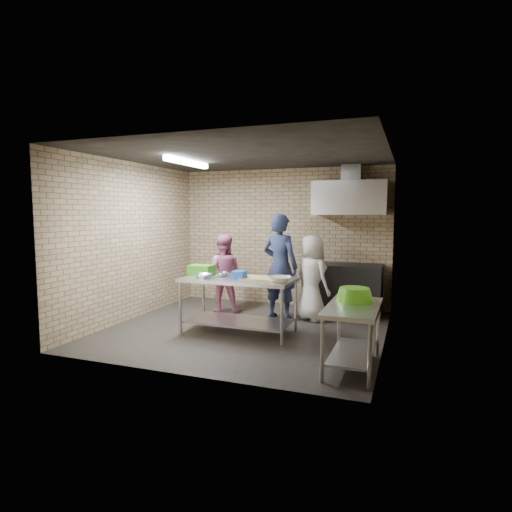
{
  "coord_description": "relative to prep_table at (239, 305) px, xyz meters",
  "views": [
    {
      "loc": [
        2.42,
        -6.05,
        1.83
      ],
      "look_at": [
        0.1,
        0.2,
        1.15
      ],
      "focal_mm": 29.58,
      "sensor_mm": 36.0,
      "label": 1
    }
  ],
  "objects": [
    {
      "name": "green_basin",
      "position": [
        1.81,
        -0.64,
        0.41
      ],
      "size": [
        0.46,
        0.46,
        0.17
      ],
      "primitive_type": null,
      "color": "#59C626",
      "rests_on": "side_counter"
    },
    {
      "name": "fluorescent_fixture",
      "position": [
        -0.97,
        0.21,
        2.21
      ],
      "size": [
        0.1,
        1.25,
        0.08
      ],
      "primitive_type": "cube",
      "color": "white",
      "rests_on": "ceiling"
    },
    {
      "name": "wall_shelf",
      "position": [
        1.68,
        2.1,
        1.49
      ],
      "size": [
        0.8,
        0.2,
        0.04
      ],
      "primitive_type": "cube",
      "color": "#3F2B19",
      "rests_on": "back_wall"
    },
    {
      "name": "stove",
      "position": [
        1.38,
        1.86,
        0.02
      ],
      "size": [
        1.2,
        0.7,
        0.9
      ],
      "primitive_type": "cube",
      "color": "black",
      "rests_on": "floor"
    },
    {
      "name": "bottle_red",
      "position": [
        1.43,
        2.1,
        1.6
      ],
      "size": [
        0.07,
        0.07,
        0.18
      ],
      "primitive_type": "cylinder",
      "color": "#B22619",
      "rests_on": "wall_shelf"
    },
    {
      "name": "side_counter",
      "position": [
        1.83,
        -0.89,
        -0.05
      ],
      "size": [
        0.6,
        1.2,
        0.75
      ],
      "primitive_type": "cube",
      "color": "silver",
      "rests_on": "floor"
    },
    {
      "name": "green_crate",
      "position": [
        -0.7,
        0.12,
        0.5
      ],
      "size": [
        0.38,
        0.28,
        0.15
      ],
      "primitive_type": "cube",
      "color": "#399B1C",
      "rests_on": "prep_table"
    },
    {
      "name": "blue_tub",
      "position": [
        0.05,
        -0.1,
        0.49
      ],
      "size": [
        0.19,
        0.19,
        0.12
      ],
      "primitive_type": "cube",
      "color": "blue",
      "rests_on": "prep_table"
    },
    {
      "name": "floor",
      "position": [
        0.03,
        0.21,
        -0.43
      ],
      "size": [
        4.2,
        4.2,
        0.0
      ],
      "primitive_type": "plane",
      "color": "black",
      "rests_on": "ground"
    },
    {
      "name": "woman_white",
      "position": [
        0.86,
        1.17,
        0.31
      ],
      "size": [
        0.85,
        0.8,
        1.46
      ],
      "primitive_type": "imported",
      "rotation": [
        0.0,
        0.0,
        2.51
      ],
      "color": "silver",
      "rests_on": "floor"
    },
    {
      "name": "range_hood",
      "position": [
        1.38,
        1.91,
        1.67
      ],
      "size": [
        1.3,
        0.6,
        0.6
      ],
      "primitive_type": "cube",
      "color": "silver",
      "rests_on": "back_wall"
    },
    {
      "name": "ceiling",
      "position": [
        0.03,
        0.21,
        2.27
      ],
      "size": [
        4.2,
        4.2,
        0.0
      ],
      "primitive_type": "plane",
      "rotation": [
        3.14,
        0.0,
        0.0
      ],
      "color": "black",
      "rests_on": "ground"
    },
    {
      "name": "back_wall",
      "position": [
        0.03,
        2.21,
        0.92
      ],
      "size": [
        4.2,
        0.06,
        2.7
      ],
      "primitive_type": "cube",
      "color": "#9E8663",
      "rests_on": "ground"
    },
    {
      "name": "hood_duct",
      "position": [
        1.38,
        2.06,
        2.12
      ],
      "size": [
        0.35,
        0.3,
        0.3
      ],
      "primitive_type": "cube",
      "color": "#A5A8AD",
      "rests_on": "back_wall"
    },
    {
      "name": "mixing_bowl_a",
      "position": [
        -0.5,
        -0.2,
        0.46
      ],
      "size": [
        0.31,
        0.31,
        0.07
      ],
      "primitive_type": "imported",
      "rotation": [
        0.0,
        0.0,
        0.2
      ],
      "color": "silver",
      "rests_on": "prep_table"
    },
    {
      "name": "man_navy",
      "position": [
        0.32,
        1.07,
        0.49
      ],
      "size": [
        0.75,
        0.58,
        1.82
      ],
      "primitive_type": "imported",
      "rotation": [
        0.0,
        0.0,
        2.91
      ],
      "color": "#141732",
      "rests_on": "floor"
    },
    {
      "name": "prep_table",
      "position": [
        0.0,
        0.0,
        0.0
      ],
      "size": [
        1.7,
        0.85,
        0.85
      ],
      "primitive_type": "cube",
      "color": "silver",
      "rests_on": "floor"
    },
    {
      "name": "cutting_board",
      "position": [
        0.35,
        -0.02,
        0.44
      ],
      "size": [
        0.52,
        0.4,
        0.03
      ],
      "primitive_type": "cube",
      "color": "tan",
      "rests_on": "prep_table"
    },
    {
      "name": "right_wall",
      "position": [
        2.13,
        0.21,
        0.92
      ],
      "size": [
        0.06,
        4.0,
        2.7
      ],
      "primitive_type": "cube",
      "color": "#9E8663",
      "rests_on": "ground"
    },
    {
      "name": "woman_pink",
      "position": [
        -0.8,
        1.16,
        0.3
      ],
      "size": [
        0.82,
        0.71,
        1.44
      ],
      "primitive_type": "imported",
      "rotation": [
        0.0,
        0.0,
        3.4
      ],
      "color": "#BF658B",
      "rests_on": "floor"
    },
    {
      "name": "left_wall",
      "position": [
        -2.07,
        0.21,
        0.92
      ],
      "size": [
        0.06,
        4.0,
        2.7
      ],
      "primitive_type": "cube",
      "color": "#9E8663",
      "rests_on": "ground"
    },
    {
      "name": "bottle_green",
      "position": [
        1.83,
        2.1,
        1.59
      ],
      "size": [
        0.06,
        0.06,
        0.15
      ],
      "primitive_type": "cylinder",
      "color": "green",
      "rests_on": "wall_shelf"
    },
    {
      "name": "mixing_bowl_b",
      "position": [
        -0.3,
        0.05,
        0.46
      ],
      "size": [
        0.24,
        0.24,
        0.06
      ],
      "primitive_type": "imported",
      "rotation": [
        0.0,
        0.0,
        0.2
      ],
      "color": "silver",
      "rests_on": "prep_table"
    },
    {
      "name": "front_wall",
      "position": [
        0.03,
        -1.79,
        0.92
      ],
      "size": [
        4.2,
        0.06,
        2.7
      ],
      "primitive_type": "cube",
      "color": "#9E8663",
      "rests_on": "ground"
    },
    {
      "name": "ceramic_bowl",
      "position": [
        0.7,
        -0.15,
        0.47
      ],
      "size": [
        0.38,
        0.38,
        0.08
      ],
      "primitive_type": "imported",
      "rotation": [
        0.0,
        0.0,
        0.2
      ],
      "color": "beige",
      "rests_on": "prep_table"
    }
  ]
}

